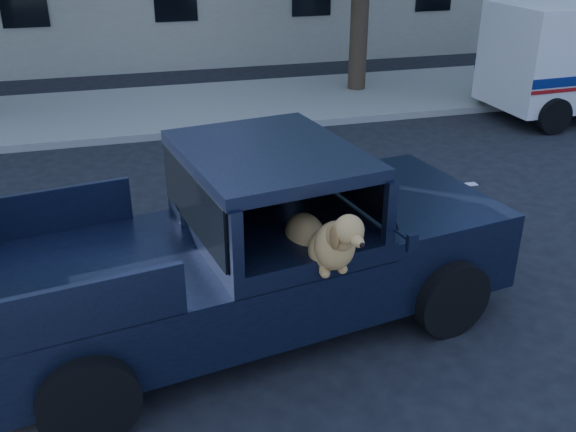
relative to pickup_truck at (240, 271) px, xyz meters
name	(u,v)px	position (x,y,z in m)	size (l,w,h in m)	color
ground	(242,348)	(-0.10, -0.44, -0.68)	(120.00, 120.00, 0.00)	black
far_sidewalk	(159,110)	(-0.10, 8.76, -0.61)	(60.00, 4.00, 0.15)	gray
lane_stripes	(320,202)	(1.90, 2.96, -0.68)	(21.60, 0.14, 0.01)	silver
pickup_truck	(240,271)	(0.00, 0.00, 0.00)	(5.92, 3.22, 2.02)	black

